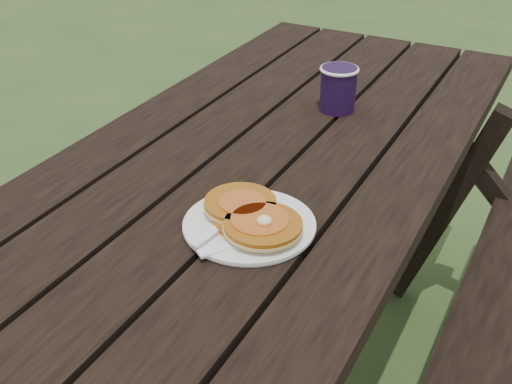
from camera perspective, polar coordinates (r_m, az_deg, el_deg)
The scene contains 6 objects.
picnic_table at distance 1.54m, azimuth -0.17°, elevation -9.60°, with size 1.36×1.80×0.75m.
plate at distance 1.10m, azimuth -0.59°, elevation -2.99°, with size 0.22×0.22×0.01m, color white.
pancake_stack at distance 1.09m, azimuth -0.37°, elevation -2.17°, with size 0.20×0.17×0.04m.
knife at distance 1.05m, azimuth -0.60°, elevation -4.26°, with size 0.02×0.18×0.01m, color white.
fork at distance 1.07m, azimuth -3.72°, elevation -3.41°, with size 0.03×0.16×0.01m, color white, non-canonical shape.
coffee_cup at distance 1.53m, azimuth 7.33°, elevation 9.30°, with size 0.09×0.09×0.11m.
Camera 1 is at (0.55, -1.03, 1.37)m, focal length 45.00 mm.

